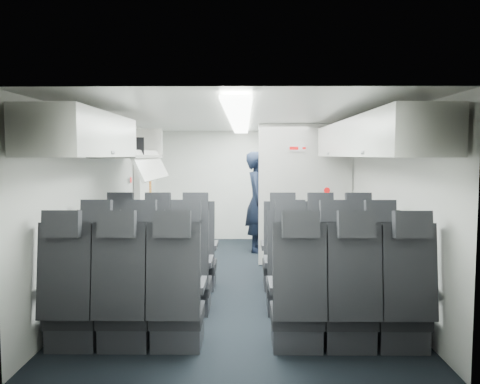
{
  "coord_description": "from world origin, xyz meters",
  "views": [
    {
      "loc": [
        0.07,
        -6.26,
        1.68
      ],
      "look_at": [
        0.0,
        0.4,
        1.15
      ],
      "focal_mm": 35.0,
      "sensor_mm": 36.0,
      "label": 1
    }
  ],
  "objects_px": {
    "seat_row_mid": "(238,276)",
    "carry_on_bag": "(129,146)",
    "seat_row_front": "(239,258)",
    "seat_row_rear": "(237,303)",
    "flight_attendant": "(258,202)",
    "boarding_door": "(143,198)",
    "galley_unit": "(290,193)"
  },
  "relations": [
    {
      "from": "seat_row_mid",
      "to": "boarding_door",
      "type": "xyz_separation_m",
      "value": [
        -1.64,
        2.99,
        0.55
      ]
    },
    {
      "from": "boarding_door",
      "to": "carry_on_bag",
      "type": "distance_m",
      "value": 2.14
    },
    {
      "from": "seat_row_mid",
      "to": "seat_row_front",
      "type": "bearing_deg",
      "value": 90.0
    },
    {
      "from": "seat_row_front",
      "to": "boarding_door",
      "type": "height_order",
      "value": "boarding_door"
    },
    {
      "from": "seat_row_front",
      "to": "carry_on_bag",
      "type": "height_order",
      "value": "carry_on_bag"
    },
    {
      "from": "seat_row_mid",
      "to": "boarding_door",
      "type": "bearing_deg",
      "value": 118.77
    },
    {
      "from": "seat_row_front",
      "to": "galley_unit",
      "type": "xyz_separation_m",
      "value": [
        0.95,
        3.25,
        0.55
      ]
    },
    {
      "from": "seat_row_front",
      "to": "carry_on_bag",
      "type": "bearing_deg",
      "value": 174.58
    },
    {
      "from": "boarding_door",
      "to": "flight_attendant",
      "type": "height_order",
      "value": "boarding_door"
    },
    {
      "from": "boarding_door",
      "to": "carry_on_bag",
      "type": "xyz_separation_m",
      "value": [
        0.25,
        -1.95,
        0.83
      ]
    },
    {
      "from": "seat_row_rear",
      "to": "galley_unit",
      "type": "relative_size",
      "value": 1.75
    },
    {
      "from": "flight_attendant",
      "to": "carry_on_bag",
      "type": "xyz_separation_m",
      "value": [
        -1.68,
        -2.23,
        0.92
      ]
    },
    {
      "from": "seat_row_rear",
      "to": "flight_attendant",
      "type": "distance_m",
      "value": 4.2
    },
    {
      "from": "seat_row_front",
      "to": "flight_attendant",
      "type": "bearing_deg",
      "value": 82.9
    },
    {
      "from": "seat_row_front",
      "to": "galley_unit",
      "type": "distance_m",
      "value": 3.43
    },
    {
      "from": "carry_on_bag",
      "to": "boarding_door",
      "type": "bearing_deg",
      "value": 80.55
    },
    {
      "from": "galley_unit",
      "to": "boarding_door",
      "type": "bearing_deg",
      "value": -155.72
    },
    {
      "from": "seat_row_front",
      "to": "seat_row_rear",
      "type": "distance_m",
      "value": 1.8
    },
    {
      "from": "galley_unit",
      "to": "boarding_door",
      "type": "height_order",
      "value": "galley_unit"
    },
    {
      "from": "seat_row_mid",
      "to": "carry_on_bag",
      "type": "distance_m",
      "value": 2.22
    },
    {
      "from": "galley_unit",
      "to": "flight_attendant",
      "type": "relative_size",
      "value": 1.09
    },
    {
      "from": "seat_row_mid",
      "to": "seat_row_rear",
      "type": "height_order",
      "value": "same"
    },
    {
      "from": "seat_row_mid",
      "to": "galley_unit",
      "type": "distance_m",
      "value": 4.3
    },
    {
      "from": "seat_row_front",
      "to": "galley_unit",
      "type": "height_order",
      "value": "galley_unit"
    },
    {
      "from": "galley_unit",
      "to": "boarding_door",
      "type": "distance_m",
      "value": 2.84
    },
    {
      "from": "boarding_door",
      "to": "seat_row_mid",
      "type": "bearing_deg",
      "value": -61.23
    },
    {
      "from": "galley_unit",
      "to": "carry_on_bag",
      "type": "height_order",
      "value": "galley_unit"
    },
    {
      "from": "carry_on_bag",
      "to": "seat_row_mid",
      "type": "bearing_deg",
      "value": -53.33
    },
    {
      "from": "carry_on_bag",
      "to": "seat_row_rear",
      "type": "bearing_deg",
      "value": -71.01
    },
    {
      "from": "galley_unit",
      "to": "carry_on_bag",
      "type": "xyz_separation_m",
      "value": [
        -2.34,
        -3.12,
        0.84
      ]
    },
    {
      "from": "seat_row_front",
      "to": "boarding_door",
      "type": "relative_size",
      "value": 1.79
    },
    {
      "from": "boarding_door",
      "to": "flight_attendant",
      "type": "distance_m",
      "value": 1.95
    }
  ]
}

